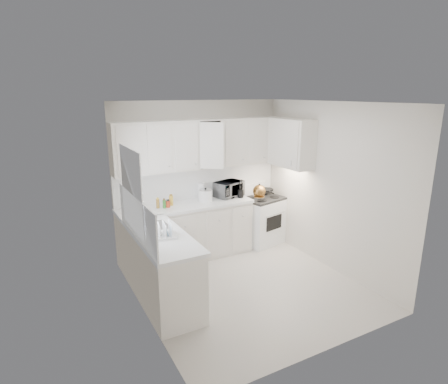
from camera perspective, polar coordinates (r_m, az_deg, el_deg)
floor at (r=5.57m, az=3.51°, el=-14.21°), size 3.20×3.20×0.00m
ceiling at (r=4.86m, az=4.02°, el=13.59°), size 3.20×3.20×0.00m
wall_back at (r=6.43m, az=-3.80°, el=2.28°), size 3.00×0.00×3.00m
wall_front at (r=3.88m, az=16.42°, el=-7.14°), size 3.00×0.00×3.00m
wall_left at (r=4.49m, az=-12.79°, el=-3.81°), size 0.00×3.20×3.20m
wall_right at (r=5.97m, az=16.08°, el=0.69°), size 0.00×3.20×3.20m
window_blinds at (r=4.75m, az=-13.89°, el=0.31°), size 0.06×0.96×1.06m
lower_cabinets_back at (r=6.27m, az=-5.78°, el=-6.25°), size 2.22×0.60×0.90m
lower_cabinets_left at (r=5.07m, az=-9.53°, el=-11.79°), size 0.60×1.60×0.90m
countertop_back at (r=6.10m, az=-5.86°, el=-2.12°), size 2.24×0.64×0.05m
countertop_left at (r=4.88m, az=-9.66°, el=-6.78°), size 0.64×1.62×0.05m
backsplash_back at (r=6.44m, az=-3.75°, el=1.61°), size 2.98×0.02×0.55m
backsplash_left at (r=4.70m, az=-13.29°, el=-3.95°), size 0.02×1.60×0.55m
upper_cabinets_back at (r=6.24m, az=-3.20°, el=3.77°), size 3.00×0.33×0.80m
upper_cabinets_right at (r=6.42m, az=10.07°, el=3.88°), size 0.33×0.90×0.80m
sink at (r=5.14m, az=-10.99°, el=-3.96°), size 0.42×0.38×0.30m
stove at (r=6.87m, az=5.86°, el=-3.36°), size 0.84×0.74×1.11m
tea_kettle at (r=6.50m, az=5.45°, el=0.29°), size 0.34×0.31×0.26m
frying_pan at (r=6.98m, az=6.44°, el=0.43°), size 0.35×0.52×0.04m
microwave at (r=6.48m, az=0.73°, el=0.72°), size 0.55×0.41×0.33m
rice_cooker at (r=6.23m, az=-2.85°, el=-0.37°), size 0.24×0.24×0.23m
paper_towel at (r=6.41m, az=-3.53°, el=0.26°), size 0.12×0.12×0.27m
utensil_crock at (r=6.41m, az=2.57°, el=0.58°), size 0.12×0.12×0.33m
dish_rack at (r=4.76m, az=-9.72°, el=-5.67°), size 0.42×0.35×0.21m
spice_left_0 at (r=6.05m, az=-10.38°, el=-1.57°), size 0.06×0.06×0.13m
spice_left_1 at (r=5.99m, az=-9.43°, el=-1.70°), size 0.06×0.06×0.13m
spice_left_2 at (r=6.09m, az=-9.04°, el=-1.39°), size 0.06×0.06×0.13m
spice_left_3 at (r=6.03m, az=-8.09°, el=-1.51°), size 0.06×0.06×0.13m
sauce_right_0 at (r=6.62m, az=1.32°, el=0.42°), size 0.06×0.06×0.19m
sauce_right_1 at (r=6.60m, az=1.99°, el=0.36°), size 0.06×0.06×0.19m
sauce_right_2 at (r=6.68m, az=2.14°, el=0.54°), size 0.06×0.06×0.19m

